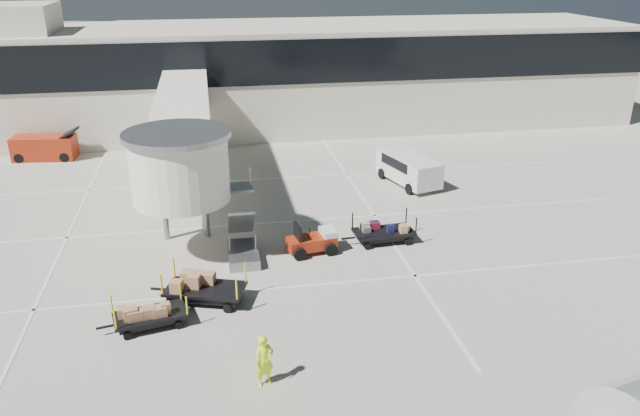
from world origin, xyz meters
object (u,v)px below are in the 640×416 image
Objects in this scene: box_cart_far at (147,316)px; belt_loader at (45,148)px; box_cart_near at (206,290)px; minivan at (407,167)px; baggage_tug at (313,242)px; suitcase_cart at (382,232)px; ground_worker at (264,361)px.

belt_loader is at bearing 97.85° from box_cart_far.
box_cart_near is 0.80× the size of minivan.
box_cart_far is at bearing -153.15° from baggage_tug.
box_cart_far is 20.15m from minivan.
minivan is at bearing 60.92° from suitcase_cart.
ground_worker reaches higher than minivan.
belt_loader is (-23.19, 9.28, -0.25)m from minivan.
box_cart_far is at bearing 112.28° from ground_worker.
belt_loader is (-10.72, 21.59, 0.24)m from box_cart_near.
box_cart_near reaches higher than box_cart_far.
box_cart_near is at bearing -57.32° from belt_loader.
suitcase_cart is 0.92× the size of box_cart_near.
suitcase_cart is 0.81× the size of belt_loader.
baggage_tug is 8.99m from box_cart_far.
ground_worker is at bearing -127.67° from suitcase_cart.
minivan is at bearing -15.52° from belt_loader.
belt_loader reaches higher than baggage_tug.
minivan reaches higher than box_cart_near.
baggage_tug is at bearing 54.76° from box_cart_near.
baggage_tug is at bearing 49.41° from ground_worker.
minivan is (10.62, 17.97, 0.15)m from ground_worker.
baggage_tug is 10.00m from ground_worker.
box_cart_far is (-7.31, -5.23, -0.07)m from baggage_tug.
belt_loader is at bearing 122.86° from baggage_tug.
minivan is at bearing 30.68° from box_cart_far.
box_cart_near is at bearing -151.18° from minivan.
belt_loader reaches higher than box_cart_near.
baggage_tug is 0.62× the size of box_cart_near.
minivan is at bearing 62.55° from box_cart_near.
minivan reaches higher than suitcase_cart.
baggage_tug is at bearing -42.14° from belt_loader.
box_cart_far is at bearing -129.49° from box_cart_near.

